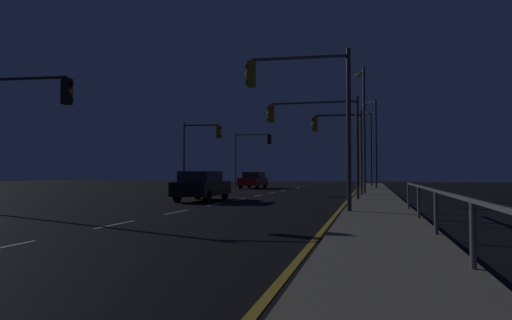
# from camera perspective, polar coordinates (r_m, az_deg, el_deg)

# --- Properties ---
(ground_plane) EXTENTS (112.00, 112.00, 0.00)m
(ground_plane) POSITION_cam_1_polar(r_m,az_deg,el_deg) (20.45, -5.05, -5.89)
(ground_plane) COLOR black
(ground_plane) RESTS_ON ground
(sidewalk_right) EXTENTS (2.47, 77.00, 0.14)m
(sidewalk_right) POSITION_cam_1_polar(r_m,az_deg,el_deg) (19.20, 16.03, -5.89)
(sidewalk_right) COLOR gray
(sidewalk_right) RESTS_ON ground
(lane_markings_center) EXTENTS (0.14, 50.00, 0.01)m
(lane_markings_center) POSITION_cam_1_polar(r_m,az_deg,el_deg) (23.76, -2.13, -5.31)
(lane_markings_center) COLOR silver
(lane_markings_center) RESTS_ON ground
(lane_edge_line) EXTENTS (0.14, 53.00, 0.01)m
(lane_edge_line) POSITION_cam_1_polar(r_m,az_deg,el_deg) (24.22, 12.31, -5.20)
(lane_edge_line) COLOR gold
(lane_edge_line) RESTS_ON ground
(car) EXTENTS (1.94, 4.45, 1.57)m
(car) POSITION_cam_1_polar(r_m,az_deg,el_deg) (22.59, -7.28, -3.41)
(car) COLOR black
(car) RESTS_ON ground
(car_oncoming) EXTENTS (1.84, 4.41, 1.57)m
(car_oncoming) POSITION_cam_1_polar(r_m,az_deg,el_deg) (40.58, -0.36, -2.69)
(car_oncoming) COLOR #B71414
(car_oncoming) RESTS_ON ground
(traffic_light_far_right) EXTENTS (4.88, 0.45, 5.34)m
(traffic_light_far_right) POSITION_cam_1_polar(r_m,az_deg,el_deg) (22.78, 8.12, 4.50)
(traffic_light_far_right) COLOR #38383D
(traffic_light_far_right) RESTS_ON sidewalk_right
(traffic_light_overhead_east) EXTENTS (3.54, 0.69, 5.20)m
(traffic_light_overhead_east) POSITION_cam_1_polar(r_m,az_deg,el_deg) (17.81, -28.86, 5.48)
(traffic_light_overhead_east) COLOR #2D3033
(traffic_light_overhead_east) RESTS_ON ground
(traffic_light_far_left) EXTENTS (3.12, 0.51, 5.20)m
(traffic_light_far_left) POSITION_cam_1_polar(r_m,az_deg,el_deg) (26.93, 11.16, 3.14)
(traffic_light_far_left) COLOR #4C4C51
(traffic_light_far_left) RESTS_ON sidewalk_right
(traffic_light_mid_right) EXTENTS (3.91, 0.34, 5.63)m
(traffic_light_mid_right) POSITION_cam_1_polar(r_m,az_deg,el_deg) (43.06, -0.72, 1.54)
(traffic_light_mid_right) COLOR #4C4C51
(traffic_light_mid_right) RESTS_ON ground
(traffic_light_far_center) EXTENTS (3.82, 0.58, 5.77)m
(traffic_light_far_center) POSITION_cam_1_polar(r_m,az_deg,el_deg) (15.54, 6.48, 8.29)
(traffic_light_far_center) COLOR #2D3033
(traffic_light_far_center) RESTS_ON sidewalk_right
(traffic_light_mid_left) EXTENTS (2.98, 0.62, 5.35)m
(traffic_light_mid_left) POSITION_cam_1_polar(r_m,az_deg,el_deg) (32.38, -7.55, 2.23)
(traffic_light_mid_left) COLOR #4C4C51
(traffic_light_mid_left) RESTS_ON ground
(street_lamp_median) EXTENTS (1.30, 1.34, 8.04)m
(street_lamp_median) POSITION_cam_1_polar(r_m,az_deg,el_deg) (40.24, 15.59, 3.18)
(street_lamp_median) COLOR #2D3033
(street_lamp_median) RESTS_ON sidewalk_right
(street_lamp_mid_block) EXTENTS (0.72, 1.45, 8.47)m
(street_lamp_mid_block) POSITION_cam_1_polar(r_m,az_deg,el_deg) (29.76, 14.23, 5.29)
(street_lamp_mid_block) COLOR #4C4C51
(street_lamp_mid_block) RESTS_ON sidewalk_right
(street_lamp_corner) EXTENTS (0.71, 2.37, 7.62)m
(street_lamp_corner) POSITION_cam_1_polar(r_m,az_deg,el_deg) (46.03, 15.14, 2.37)
(street_lamp_corner) COLOR #2D3033
(street_lamp_corner) RESTS_ON sidewalk_right
(barrier_fence) EXTENTS (0.09, 17.27, 0.98)m
(barrier_fence) POSITION_cam_1_polar(r_m,az_deg,el_deg) (8.38, 24.67, -5.64)
(barrier_fence) COLOR #59595E
(barrier_fence) RESTS_ON sidewalk_right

